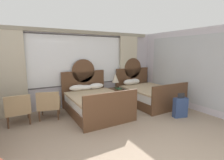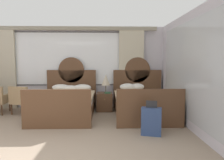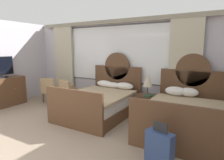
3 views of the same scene
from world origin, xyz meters
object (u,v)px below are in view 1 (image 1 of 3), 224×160
table_lamp_on_nightstand (115,78)px  book_on_nightstand (118,89)px  nightstand_between_beds (115,96)px  suitcase_on_floor (180,107)px  bed_near_mirror (147,94)px  armchair_by_window_left (49,104)px  armchair_by_window_centre (18,108)px  bed_near_window (95,102)px

table_lamp_on_nightstand → book_on_nightstand: table_lamp_on_nightstand is taller
nightstand_between_beds → suitcase_on_floor: size_ratio=0.76×
nightstand_between_beds → table_lamp_on_nightstand: bearing=16.3°
bed_near_mirror → suitcase_on_floor: bearing=-92.9°
bed_near_mirror → armchair_by_window_left: 3.52m
table_lamp_on_nightstand → nightstand_between_beds: bearing=-163.7°
armchair_by_window_centre → suitcase_on_floor: (4.22, -1.83, -0.15)m
bed_near_mirror → nightstand_between_beds: 1.25m
bed_near_window → nightstand_between_beds: size_ratio=3.75×
bed_near_window → nightstand_between_beds: bed_near_window is taller
bed_near_mirror → armchair_by_window_left: bearing=175.4°
bed_near_mirror → book_on_nightstand: bearing=152.3°
book_on_nightstand → nightstand_between_beds: bearing=134.0°
bed_near_window → suitcase_on_floor: (2.09, -1.56, -0.06)m
bed_near_window → armchair_by_window_left: 1.36m
nightstand_between_beds → armchair_by_window_left: armchair_by_window_left is taller
bed_near_mirror → armchair_by_window_centre: size_ratio=2.54×
armchair_by_window_centre → armchair_by_window_left: bearing=0.2°
nightstand_between_beds → suitcase_on_floor: bearing=-65.1°
armchair_by_window_left → armchair_by_window_centre: (-0.80, -0.00, 0.00)m
bed_near_window → bed_near_mirror: same height
nightstand_between_beds → armchair_by_window_centre: size_ratio=0.68×
armchair_by_window_left → bed_near_mirror: bearing=-4.6°
bed_near_mirror → bed_near_window: bearing=179.8°
bed_near_window → table_lamp_on_nightstand: 1.42m
armchair_by_window_left → armchair_by_window_centre: bearing=-179.8°
suitcase_on_floor → table_lamp_on_nightstand: bearing=113.9°
table_lamp_on_nightstand → armchair_by_window_left: (-2.46, -0.35, -0.51)m
nightstand_between_beds → armchair_by_window_centre: 3.24m
nightstand_between_beds → armchair_by_window_centre: armchair_by_window_centre is taller
book_on_nightstand → suitcase_on_floor: (0.91, -2.07, -0.28)m
bed_near_window → armchair_by_window_centre: (-2.13, 0.27, 0.09)m
nightstand_between_beds → bed_near_window: bearing=-150.7°
book_on_nightstand → bed_near_window: bearing=-156.6°
bed_near_window → suitcase_on_floor: size_ratio=2.86×
bed_near_window → bed_near_mirror: 2.17m
book_on_nightstand → armchair_by_window_left: armchair_by_window_left is taller
table_lamp_on_nightstand → book_on_nightstand: bearing=-63.0°
bed_near_window → book_on_nightstand: bed_near_window is taller
table_lamp_on_nightstand → armchair_by_window_centre: size_ratio=0.69×
bed_near_mirror → armchair_by_window_left: size_ratio=2.54×
bed_near_mirror → book_on_nightstand: size_ratio=8.17×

